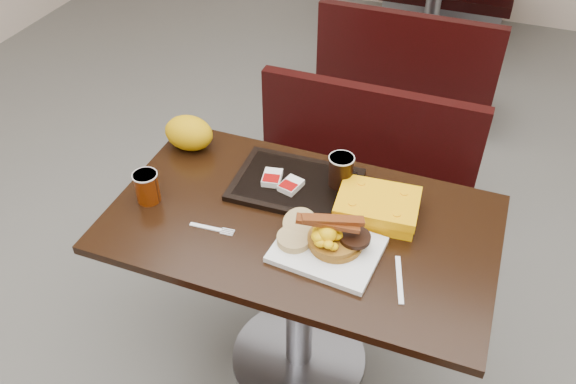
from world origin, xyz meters
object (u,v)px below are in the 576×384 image
at_px(platter, 327,250).
at_px(fork, 206,227).
at_px(pancake_stack, 336,240).
at_px(coffee_cup_far, 341,171).
at_px(hashbrown_sleeve_left, 272,178).
at_px(coffee_cup_near, 147,187).
at_px(tray, 296,185).
at_px(clamshell, 377,207).
at_px(table_near, 300,298).
at_px(bench_near_n, 354,183).
at_px(knife, 399,279).
at_px(paper_bag, 189,133).
at_px(hashbrown_sleeve_right, 291,185).
at_px(table_far, 432,11).
at_px(bench_far_s, 410,60).

distance_m(platter, fork, 0.38).
distance_m(pancake_stack, coffee_cup_far, 0.28).
xyz_separation_m(platter, hashbrown_sleeve_left, (-0.27, 0.23, 0.02)).
distance_m(coffee_cup_near, tray, 0.48).
bearing_deg(clamshell, table_near, -157.70).
relative_size(bench_near_n, platter, 3.31).
height_order(pancake_stack, clamshell, clamshell).
xyz_separation_m(bench_near_n, knife, (0.34, -0.83, 0.39)).
bearing_deg(knife, coffee_cup_near, -109.30).
distance_m(platter, tray, 0.31).
bearing_deg(pancake_stack, paper_bag, 154.68).
relative_size(platter, hashbrown_sleeve_left, 3.72).
bearing_deg(tray, table_near, -65.78).
xyz_separation_m(table_near, tray, (-0.07, 0.15, 0.38)).
bearing_deg(hashbrown_sleeve_left, coffee_cup_near, -159.52).
relative_size(hashbrown_sleeve_left, hashbrown_sleeve_right, 1.03).
xyz_separation_m(table_far, fork, (-0.26, -2.74, 0.38)).
xyz_separation_m(knife, hashbrown_sleeve_right, (-0.42, 0.25, 0.03)).
bearing_deg(knife, hashbrown_sleeve_right, -136.54).
bearing_deg(clamshell, paper_bag, 166.30).
distance_m(pancake_stack, paper_bag, 0.71).
bearing_deg(table_far, bench_far_s, -90.00).
height_order(coffee_cup_near, tray, coffee_cup_near).
distance_m(platter, coffee_cup_near, 0.61).
bearing_deg(fork, hashbrown_sleeve_left, 62.51).
bearing_deg(coffee_cup_far, hashbrown_sleeve_right, -151.88).
bearing_deg(bench_far_s, table_near, -90.00).
height_order(bench_near_n, clamshell, clamshell).
xyz_separation_m(platter, hashbrown_sleeve_right, (-0.19, 0.22, 0.02)).
xyz_separation_m(bench_near_n, tray, (-0.07, -0.55, 0.40)).
distance_m(fork, tray, 0.34).
bearing_deg(table_far, hashbrown_sleeve_right, -91.79).
bearing_deg(bench_far_s, coffee_cup_near, -104.01).
bearing_deg(fork, coffee_cup_near, 163.02).
bearing_deg(table_far, coffee_cup_far, -88.43).
xyz_separation_m(bench_far_s, hashbrown_sleeve_right, (-0.08, -1.79, 0.42)).
xyz_separation_m(clamshell, paper_bag, (-0.72, 0.11, 0.03)).
height_order(platter, coffee_cup_near, coffee_cup_near).
distance_m(platter, coffee_cup_far, 0.30).
bearing_deg(bench_far_s, tray, -92.35).
relative_size(bench_near_n, knife, 5.68).
xyz_separation_m(table_far, hashbrown_sleeve_right, (-0.08, -2.49, 0.40)).
height_order(coffee_cup_near, coffee_cup_far, coffee_cup_far).
bearing_deg(hashbrown_sleeve_right, table_far, 102.05).
distance_m(bench_near_n, hashbrown_sleeve_right, 0.72).
relative_size(knife, coffee_cup_far, 1.63).
bearing_deg(knife, bench_near_n, -173.65).
relative_size(tray, clamshell, 1.63).
height_order(bench_near_n, coffee_cup_far, coffee_cup_far).
height_order(bench_far_s, platter, platter).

